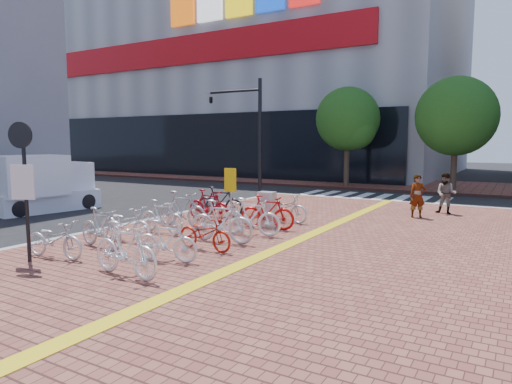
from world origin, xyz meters
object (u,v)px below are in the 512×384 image
Objects in this scene: bike_5 at (209,206)px; bike_7 at (125,250)px; bike_4 at (182,209)px; utility_box at (267,209)px; pedestrian_b at (446,194)px; traffic_light_pole at (237,117)px; box_truck at (44,185)px; bike_3 at (161,217)px; bike_9 at (205,233)px; bike_13 at (283,208)px; pedestrian_a at (418,196)px; bike_1 at (101,228)px; bike_10 at (221,221)px; yellow_sign at (230,185)px; bike_2 at (125,224)px; notice_sign at (23,175)px; bike_11 at (251,217)px; bike_8 at (166,241)px; bike_0 at (55,239)px; bike_12 at (267,212)px; bike_6 at (220,202)px.

bike_7 is (2.34, -5.98, 0.01)m from bike_5.
utility_box is at bearing -56.58° from bike_4.
pedestrian_b is at bearing 51.46° from utility_box.
box_truck is (-4.93, -7.01, -2.94)m from traffic_light_pole.
bike_4 is at bearing -127.55° from pedestrian_b.
bike_4 is 1.25× the size of pedestrian_b.
bike_3 reaches higher than bike_9.
pedestrian_a is (3.72, 3.25, 0.28)m from bike_13.
bike_1 is at bearing 63.09° from bike_7.
yellow_sign is at bearing 24.89° from bike_10.
bike_2 is 1.00× the size of bike_13.
bike_10 is at bearing 55.56° from notice_sign.
bike_10 is at bearing 161.13° from bike_11.
box_truck is (-8.56, -0.98, -0.33)m from yellow_sign.
bike_3 is 0.53× the size of notice_sign.
pedestrian_b is (6.77, 7.17, 0.19)m from bike_4.
pedestrian_a is at bearing -11.64° from traffic_light_pole.
bike_5 is 1.18× the size of pedestrian_a.
bike_10 is 1.71× the size of utility_box.
bike_13 is at bearing -11.08° from bike_8.
bike_7 is at bearing 172.38° from bike_8.
bike_1 is 2.31m from bike_8.
bike_7 reaches higher than bike_5.
bike_11 is 1.18× the size of pedestrian_a.
bike_3 is at bearing -11.57° from box_truck.
bike_3 is 2.33m from bike_5.
bike_10 reaches higher than bike_2.
pedestrian_a is at bearing -21.78° from bike_9.
bike_3 is at bearing -9.82° from bike_0.
bike_7 is (2.40, -1.46, 0.04)m from bike_1.
bike_2 reaches higher than bike_8.
bike_0 is 6.14m from bike_12.
bike_8 is 5.87m from bike_13.
bike_13 is (-0.16, 1.37, -0.05)m from bike_12.
bike_4 is at bearing -1.04° from bike_2.
notice_sign is 0.56× the size of traffic_light_pole.
bike_3 is 0.90× the size of bike_13.
bike_10 is at bearing -130.30° from bike_5.
bike_3 is at bearing 83.10° from bike_10.
bike_9 is at bearing -112.75° from bike_3.
utility_box is at bearing -30.92° from bike_2.
bike_6 is (-0.16, 5.48, 0.03)m from bike_1.
bike_7 is at bearing -27.29° from box_truck.
box_truck reaches higher than bike_12.
bike_6 is at bearing 40.45° from bike_11.
bike_5 is at bearing -168.80° from pedestrian_a.
utility_box is at bearing 68.40° from notice_sign.
bike_12 is (0.14, 2.26, -0.05)m from bike_10.
bike_6 is 7.39m from notice_sign.
pedestrian_a reaches higher than bike_4.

